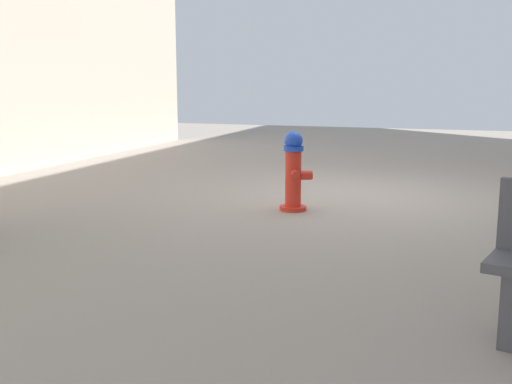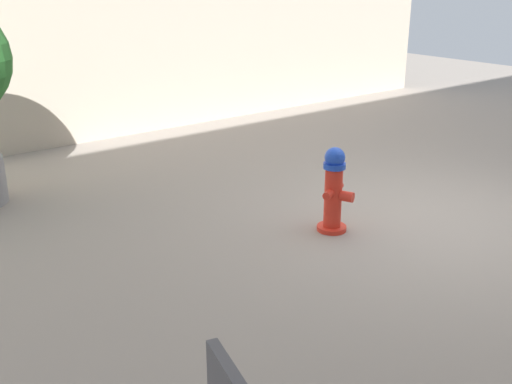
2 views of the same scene
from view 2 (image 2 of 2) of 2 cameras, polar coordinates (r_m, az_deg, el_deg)
name	(u,v)px [view 2 (image 2 of 2)]	position (r m, az deg, el deg)	size (l,w,h in m)	color
ground_plane	(442,221)	(7.16, 17.18, -2.65)	(23.40, 23.40, 0.00)	gray
fire_hydrant	(334,190)	(6.49, 7.37, 0.23)	(0.39, 0.41, 0.94)	red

